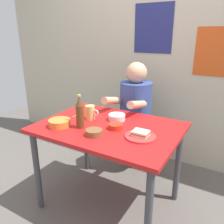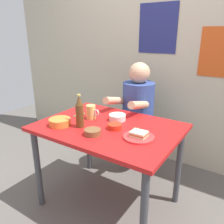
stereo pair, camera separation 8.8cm
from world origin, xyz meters
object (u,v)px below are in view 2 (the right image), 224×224
object	(u,v)px
dining_table	(109,136)
stool	(137,139)
person_seated	(138,103)
beer_mug	(91,112)
beer_bottle	(80,112)
sandwich	(139,134)
plate_orange	(139,137)
rice_bowl_white	(117,117)

from	to	relation	value
dining_table	stool	bearing A→B (deg)	95.41
person_seated	beer_mug	distance (m)	0.59
person_seated	beer_bottle	size ratio (longest dim) A/B	2.75
dining_table	person_seated	world-z (taller)	person_seated
person_seated	sandwich	xyz separation A→B (m)	(0.36, -0.69, 0.01)
beer_bottle	plate_orange	bearing A→B (deg)	8.27
dining_table	beer_bottle	world-z (taller)	beer_bottle
beer_bottle	dining_table	bearing A→B (deg)	39.34
stool	beer_bottle	world-z (taller)	beer_bottle
sandwich	beer_mug	world-z (taller)	beer_mug
dining_table	person_seated	distance (m)	0.63
dining_table	rice_bowl_white	size ratio (longest dim) A/B	7.86
dining_table	sandwich	distance (m)	0.34
plate_orange	beer_mug	distance (m)	0.53
sandwich	beer_mug	xyz separation A→B (m)	(-0.51, 0.12, 0.03)
stool	beer_bottle	bearing A→B (deg)	-98.25
person_seated	sandwich	bearing A→B (deg)	-62.32
plate_orange	stool	bearing A→B (deg)	117.31
dining_table	beer_mug	distance (m)	0.26
sandwich	beer_mug	distance (m)	0.53
rice_bowl_white	beer_mug	bearing A→B (deg)	-154.74
sandwich	beer_mug	bearing A→B (deg)	166.95
beer_mug	dining_table	bearing A→B (deg)	-12.66
stool	plate_orange	size ratio (longest dim) A/B	2.05
dining_table	stool	size ratio (longest dim) A/B	2.44
beer_mug	stool	bearing A→B (deg)	75.59
dining_table	sandwich	world-z (taller)	sandwich
dining_table	plate_orange	bearing A→B (deg)	-13.31
sandwich	beer_mug	size ratio (longest dim) A/B	0.87
dining_table	beer_bottle	xyz separation A→B (m)	(-0.17, -0.14, 0.21)
person_seated	sandwich	world-z (taller)	person_seated
beer_mug	beer_bottle	bearing A→B (deg)	-78.52
dining_table	person_seated	bearing A→B (deg)	95.51
plate_orange	beer_bottle	xyz separation A→B (m)	(-0.47, -0.07, 0.11)
dining_table	plate_orange	xyz separation A→B (m)	(0.30, -0.07, 0.10)
beer_bottle	person_seated	bearing A→B (deg)	81.63
person_seated	sandwich	distance (m)	0.78
beer_bottle	beer_mug	bearing A→B (deg)	101.48
dining_table	sandwich	bearing A→B (deg)	-13.31
beer_mug	rice_bowl_white	size ratio (longest dim) A/B	0.90
dining_table	beer_mug	xyz separation A→B (m)	(-0.21, 0.05, 0.15)
sandwich	beer_bottle	world-z (taller)	beer_bottle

